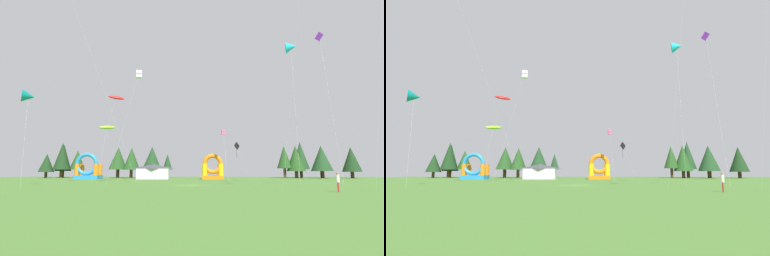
{
  "view_description": "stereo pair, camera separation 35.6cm",
  "coord_description": "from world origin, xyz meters",
  "views": [
    {
      "loc": [
        1.58,
        -39.4,
        1.91
      ],
      "look_at": [
        0.0,
        10.72,
        9.49
      ],
      "focal_mm": 26.72,
      "sensor_mm": 36.0,
      "label": 1
    },
    {
      "loc": [
        1.93,
        -39.39,
        1.91
      ],
      "look_at": [
        0.0,
        10.72,
        9.49
      ],
      "focal_mm": 26.72,
      "sensor_mm": 36.0,
      "label": 2
    }
  ],
  "objects": [
    {
      "name": "ground_plane",
      "position": [
        0.0,
        0.0,
        0.0
      ],
      "size": [
        120.0,
        120.0,
        0.0
      ],
      "primitive_type": "plane",
      "color": "#47752D"
    },
    {
      "name": "kite_black_diamond",
      "position": [
        7.67,
        9.95,
        6.1
      ],
      "size": [
        3.07,
        0.83,
        6.65
      ],
      "color": "black",
      "rests_on": "ground_plane"
    },
    {
      "name": "kite_cyan_delta",
      "position": [
        15.81,
        3.63,
        21.25
      ],
      "size": [
        2.28,
        5.71,
        22.2
      ],
      "color": "#19B7CC",
      "rests_on": "ground_plane"
    },
    {
      "name": "kite_red_parafoil",
      "position": [
        -15.39,
        15.88,
        16.51
      ],
      "size": [
        5.36,
        2.57,
        17.19
      ],
      "color": "red",
      "rests_on": "ground_plane"
    },
    {
      "name": "kite_teal_delta",
      "position": [
        -19.86,
        -5.58,
        11.11
      ],
      "size": [
        2.27,
        3.01,
        11.93
      ],
      "color": "#0C7F7A",
      "rests_on": "ground_plane"
    },
    {
      "name": "kite_purple_diamond",
      "position": [
        22.65,
        8.69,
        25.14
      ],
      "size": [
        3.09,
        10.75,
        25.95
      ],
      "color": "purple",
      "rests_on": "ground_plane"
    },
    {
      "name": "kite_pink_box",
      "position": [
        6.59,
        24.29,
        10.54
      ],
      "size": [
        0.92,
        4.45,
        11.13
      ],
      "color": "#EA599E",
      "rests_on": "ground_plane"
    },
    {
      "name": "kite_lime_parafoil",
      "position": [
        -15.49,
        11.55,
        9.79
      ],
      "size": [
        3.09,
        3.17,
        10.36
      ],
      "color": "#8CD826",
      "rests_on": "ground_plane"
    },
    {
      "name": "kite_white_box",
      "position": [
        -8.12,
        3.35,
        16.91
      ],
      "size": [
        4.58,
        1.67,
        17.5
      ],
      "color": "white",
      "rests_on": "ground_plane"
    },
    {
      "name": "person_midfield",
      "position": [
        14.25,
        -12.12,
        1.08
      ],
      "size": [
        0.42,
        0.42,
        1.82
      ],
      "rotation": [
        0.0,
        0.0,
        4.23
      ],
      "color": "#B21E26",
      "rests_on": "ground_plane"
    },
    {
      "name": "inflatable_orange_dome",
      "position": [
        -25.25,
        28.03,
        2.17
      ],
      "size": [
        5.57,
        3.87,
        6.2
      ],
      "color": "#268CD8",
      "rests_on": "ground_plane"
    },
    {
      "name": "inflatable_yellow_castle",
      "position": [
        4.32,
        29.77,
        2.17
      ],
      "size": [
        5.06,
        4.49,
        5.99
      ],
      "color": "orange",
      "rests_on": "ground_plane"
    },
    {
      "name": "festival_tent",
      "position": [
        -9.83,
        29.19,
        1.78
      ],
      "size": [
        7.55,
        3.37,
        3.56
      ],
      "color": "silver",
      "rests_on": "ground_plane"
    },
    {
      "name": "tree_row_0",
      "position": [
        -42.5,
        41.27,
        4.18
      ],
      "size": [
        4.26,
        4.26,
        6.79
      ],
      "color": "#4C331E",
      "rests_on": "ground_plane"
    },
    {
      "name": "tree_row_1",
      "position": [
        -39.06,
        44.1,
        5.78
      ],
      "size": [
        4.68,
        4.68,
        9.7
      ],
      "color": "#4C331E",
      "rests_on": "ground_plane"
    },
    {
      "name": "tree_row_2",
      "position": [
        -38.79,
        42.66,
        6.22
      ],
      "size": [
        4.75,
        4.75,
        10.2
      ],
      "color": "#4C331E",
      "rests_on": "ground_plane"
    },
    {
      "name": "tree_row_3",
      "position": [
        -35.3,
        45.15,
        5.16
      ],
      "size": [
        4.33,
        4.33,
        8.03
      ],
      "color": "#4C331E",
      "rests_on": "ground_plane"
    },
    {
      "name": "tree_row_4",
      "position": [
        -22.38,
        42.83,
        5.54
      ],
      "size": [
        5.25,
        5.25,
        8.81
      ],
      "color": "#4C331E",
      "rests_on": "ground_plane"
    },
    {
      "name": "tree_row_5",
      "position": [
        -17.93,
        40.56,
        5.31
      ],
      "size": [
        4.66,
        4.66,
        8.44
      ],
      "color": "#4C331E",
      "rests_on": "ground_plane"
    },
    {
      "name": "tree_row_6",
      "position": [
        -12.13,
        40.44,
        5.58
      ],
      "size": [
        5.04,
        5.04,
        8.69
      ],
      "color": "#4C331E",
      "rests_on": "ground_plane"
    },
    {
      "name": "tree_row_7",
      "position": [
        -8.32,
        45.28,
        4.57
      ],
      "size": [
        2.81,
        2.81,
        6.9
      ],
      "color": "#4C331E",
      "rests_on": "ground_plane"
    },
    {
      "name": "tree_row_8",
      "position": [
        24.99,
        42.06,
        5.74
      ],
      "size": [
        4.09,
        4.09,
        8.93
      ],
      "color": "#4C331E",
      "rests_on": "ground_plane"
    },
    {
      "name": "tree_row_9",
      "position": [
        28.04,
        41.57,
        5.43
      ],
      "size": [
        5.1,
        5.1,
        9.06
      ],
      "color": "#4C331E",
      "rests_on": "ground_plane"
    },
    {
      "name": "tree_row_10",
      "position": [
        29.85,
        43.03,
        6.27
      ],
      "size": [
        4.7,
        4.7,
        10.2
      ],
      "color": "#4C331E",
      "rests_on": "ground_plane"
    },
    {
      "name": "tree_row_11",
      "position": [
        34.68,
        40.52,
        5.33
      ],
      "size": [
        5.74,
        5.74,
        8.85
      ],
      "color": "#4C331E",
      "rests_on": "ground_plane"
    },
    {
      "name": "tree_row_12",
      "position": [
        42.53,
        40.11,
        5.04
      ],
      "size": [
        4.96,
        4.96,
        8.45
      ],
      "color": "#4C331E",
      "rests_on": "ground_plane"
    }
  ]
}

